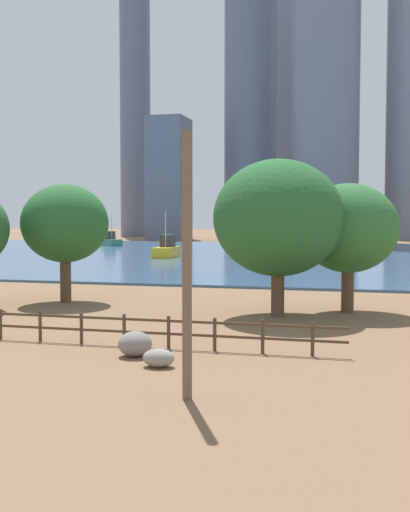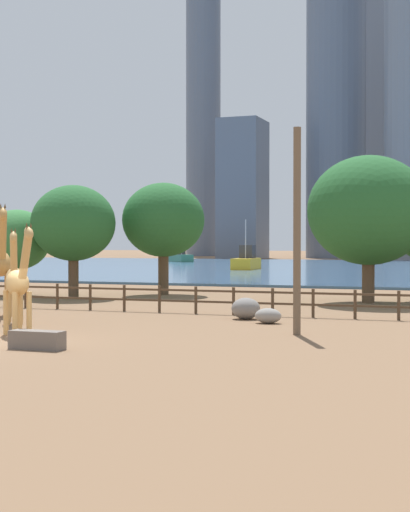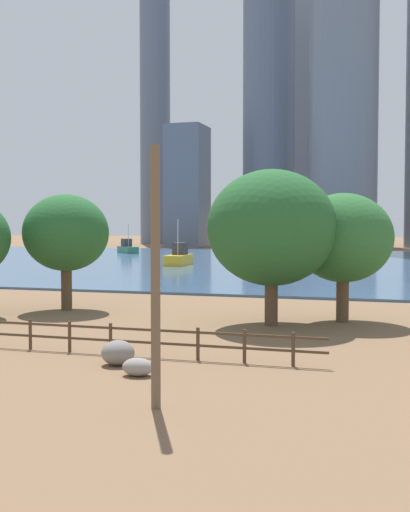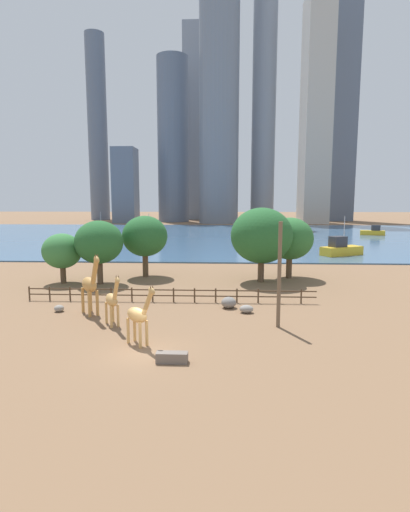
{
  "view_description": "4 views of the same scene",
  "coord_description": "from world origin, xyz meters",
  "px_view_note": "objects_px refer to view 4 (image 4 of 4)",
  "views": [
    {
      "loc": [
        13.91,
        -12.15,
        5.2
      ],
      "look_at": [
        1.06,
        36.36,
        2.23
      ],
      "focal_mm": 45.0,
      "sensor_mm": 36.0,
      "label": 1
    },
    {
      "loc": [
        15.54,
        -23.02,
        3.43
      ],
      "look_at": [
        -1.03,
        22.08,
        2.58
      ],
      "focal_mm": 55.0,
      "sensor_mm": 36.0,
      "label": 2
    },
    {
      "loc": [
        15.58,
        -12.03,
        5.37
      ],
      "look_at": [
        -0.86,
        41.51,
        2.64
      ],
      "focal_mm": 45.0,
      "sensor_mm": 36.0,
      "label": 3
    },
    {
      "loc": [
        4.77,
        -22.92,
        9.17
      ],
      "look_at": [
        2.49,
        25.9,
        2.25
      ],
      "focal_mm": 28.0,
      "sensor_mm": 36.0,
      "label": 4
    }
  ],
  "objects_px": {
    "giraffe_tall": "(112,300)",
    "tree_center_broad": "(145,236)",
    "utility_pole": "(279,275)",
    "giraffe_companion": "(138,315)",
    "boat_ferry": "(373,232)",
    "boat_tug": "(341,249)",
    "boulder_near_fence": "(246,309)",
    "tree_left_large": "(290,239)",
    "boulder_by_pole": "(59,308)",
    "tree_right_tall": "(62,251)",
    "boat_sailboat": "(150,235)",
    "boat_barge": "(100,227)",
    "feeding_trough": "(172,357)",
    "boulder_small": "(229,302)",
    "tree_right_small": "(262,236)",
    "giraffe_young": "(90,285)",
    "tree_left_small": "(99,242)"
  },
  "relations": [
    {
      "from": "giraffe_companion",
      "to": "feeding_trough",
      "type": "xyz_separation_m",
      "value": [
        2.44,
        -2.64,
        -1.65
      ]
    },
    {
      "from": "boat_tug",
      "to": "boat_sailboat",
      "type": "bearing_deg",
      "value": 117.98
    },
    {
      "from": "tree_right_small",
      "to": "giraffe_young",
      "type": "bearing_deg",
      "value": -137.25
    },
    {
      "from": "boulder_by_pole",
      "to": "boat_ferry",
      "type": "height_order",
      "value": "boat_ferry"
    },
    {
      "from": "boat_sailboat",
      "to": "boulder_by_pole",
      "type": "bearing_deg",
      "value": -2.12
    },
    {
      "from": "tree_right_tall",
      "to": "boat_barge",
      "type": "xyz_separation_m",
      "value": [
        -19.61,
        76.5,
        -2.46
      ]
    },
    {
      "from": "feeding_trough",
      "to": "boat_tug",
      "type": "distance_m",
      "value": 49.0
    },
    {
      "from": "giraffe_tall",
      "to": "boulder_by_pole",
      "type": "xyz_separation_m",
      "value": [
        -5.45,
        3.4,
        -1.63
      ]
    },
    {
      "from": "boulder_by_pole",
      "to": "boat_sailboat",
      "type": "bearing_deg",
      "value": 93.13
    },
    {
      "from": "boulder_by_pole",
      "to": "tree_left_small",
      "type": "height_order",
      "value": "tree_left_small"
    },
    {
      "from": "giraffe_companion",
      "to": "tree_center_broad",
      "type": "bearing_deg",
      "value": 141.5
    },
    {
      "from": "tree_left_large",
      "to": "feeding_trough",
      "type": "bearing_deg",
      "value": -112.76
    },
    {
      "from": "giraffe_young",
      "to": "boat_ferry",
      "type": "bearing_deg",
      "value": 108.56
    },
    {
      "from": "tree_right_small",
      "to": "tree_right_tall",
      "type": "bearing_deg",
      "value": -175.45
    },
    {
      "from": "tree_center_broad",
      "to": "boat_barge",
      "type": "height_order",
      "value": "tree_center_broad"
    },
    {
      "from": "feeding_trough",
      "to": "tree_right_tall",
      "type": "distance_m",
      "value": 26.03
    },
    {
      "from": "boulder_small",
      "to": "tree_right_tall",
      "type": "distance_m",
      "value": 20.74
    },
    {
      "from": "boulder_by_pole",
      "to": "boat_tug",
      "type": "bearing_deg",
      "value": 46.15
    },
    {
      "from": "giraffe_companion",
      "to": "boat_tug",
      "type": "relative_size",
      "value": 0.55
    },
    {
      "from": "boulder_by_pole",
      "to": "boat_tug",
      "type": "height_order",
      "value": "boat_tug"
    },
    {
      "from": "tree_right_small",
      "to": "boat_barge",
      "type": "relative_size",
      "value": 1.42
    },
    {
      "from": "utility_pole",
      "to": "tree_right_small",
      "type": "bearing_deg",
      "value": 89.21
    },
    {
      "from": "boat_tug",
      "to": "boat_barge",
      "type": "bearing_deg",
      "value": 107.78
    },
    {
      "from": "utility_pole",
      "to": "tree_left_large",
      "type": "relative_size",
      "value": 1.08
    },
    {
      "from": "tree_right_tall",
      "to": "feeding_trough",
      "type": "bearing_deg",
      "value": -54.95
    },
    {
      "from": "tree_center_broad",
      "to": "tree_left_small",
      "type": "bearing_deg",
      "value": -133.68
    },
    {
      "from": "utility_pole",
      "to": "tree_center_broad",
      "type": "xyz_separation_m",
      "value": [
        -13.32,
        18.56,
        1.02
      ]
    },
    {
      "from": "giraffe_companion",
      "to": "boulder_small",
      "type": "distance_m",
      "value": 10.84
    },
    {
      "from": "boulder_near_fence",
      "to": "tree_left_large",
      "type": "bearing_deg",
      "value": 68.8
    },
    {
      "from": "boat_tug",
      "to": "boat_barge",
      "type": "xyz_separation_m",
      "value": [
        -56.38,
        53.84,
        -0.16
      ]
    },
    {
      "from": "boat_ferry",
      "to": "utility_pole",
      "type": "bearing_deg",
      "value": 82.44
    },
    {
      "from": "boulder_small",
      "to": "utility_pole",
      "type": "bearing_deg",
      "value": -54.77
    },
    {
      "from": "giraffe_tall",
      "to": "giraffe_companion",
      "type": "distance_m",
      "value": 4.73
    },
    {
      "from": "tree_left_large",
      "to": "tree_center_broad",
      "type": "bearing_deg",
      "value": -179.91
    },
    {
      "from": "boat_sailboat",
      "to": "tree_right_tall",
      "type": "bearing_deg",
      "value": -6.53
    },
    {
      "from": "boulder_near_fence",
      "to": "tree_left_small",
      "type": "height_order",
      "value": "tree_left_small"
    },
    {
      "from": "giraffe_tall",
      "to": "boulder_near_fence",
      "type": "bearing_deg",
      "value": 78.16
    },
    {
      "from": "utility_pole",
      "to": "boat_tug",
      "type": "xyz_separation_m",
      "value": [
        15.06,
        37.1,
        -2.57
      ]
    },
    {
      "from": "giraffe_young",
      "to": "tree_right_tall",
      "type": "distance_m",
      "value": 13.95
    },
    {
      "from": "boulder_near_fence",
      "to": "feeding_trough",
      "type": "xyz_separation_m",
      "value": [
        -4.78,
        -10.26,
        -0.02
      ]
    },
    {
      "from": "giraffe_tall",
      "to": "tree_center_broad",
      "type": "height_order",
      "value": "tree_center_broad"
    },
    {
      "from": "giraffe_tall",
      "to": "utility_pole",
      "type": "distance_m",
      "value": 12.22
    },
    {
      "from": "utility_pole",
      "to": "tree_center_broad",
      "type": "distance_m",
      "value": 22.87
    },
    {
      "from": "feeding_trough",
      "to": "tree_left_small",
      "type": "relative_size",
      "value": 0.26
    },
    {
      "from": "utility_pole",
      "to": "boat_barge",
      "type": "relative_size",
      "value": 1.31
    },
    {
      "from": "boulder_by_pole",
      "to": "tree_right_tall",
      "type": "bearing_deg",
      "value": 110.39
    },
    {
      "from": "giraffe_tall",
      "to": "boat_tug",
      "type": "distance_m",
      "value": 46.14
    },
    {
      "from": "boat_ferry",
      "to": "boat_tug",
      "type": "relative_size",
      "value": 0.83
    },
    {
      "from": "boulder_small",
      "to": "feeding_trough",
      "type": "distance_m",
      "value": 12.16
    },
    {
      "from": "giraffe_tall",
      "to": "boulder_by_pole",
      "type": "distance_m",
      "value": 6.63
    }
  ]
}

